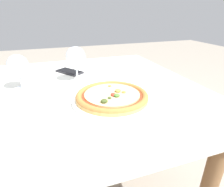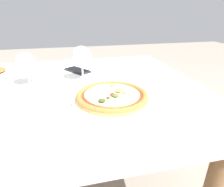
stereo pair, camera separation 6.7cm
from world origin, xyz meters
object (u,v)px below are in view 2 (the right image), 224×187
pizza_plate (112,97)px  dining_table (67,106)px  wine_glass_far_right (82,56)px  cell_phone (77,70)px  wine_glass_far_left (26,63)px

pizza_plate → dining_table: bearing=136.1°
pizza_plate → wine_glass_far_right: (-0.09, 0.25, 0.10)m
cell_phone → wine_glass_far_right: bearing=-82.7°
pizza_plate → cell_phone: 0.41m
dining_table → wine_glass_far_left: 0.25m
wine_glass_far_right → cell_phone: size_ratio=1.02×
dining_table → wine_glass_far_left: wine_glass_far_left is taller
wine_glass_far_right → cell_phone: wine_glass_far_right is taller
wine_glass_far_left → cell_phone: wine_glass_far_left is taller
wine_glass_far_left → wine_glass_far_right: size_ratio=0.90×
wine_glass_far_left → wine_glass_far_right: bearing=3.5°
wine_glass_far_left → wine_glass_far_right: wine_glass_far_right is taller
wine_glass_far_left → wine_glass_far_right: 0.24m
dining_table → wine_glass_far_right: (0.08, 0.08, 0.20)m
pizza_plate → wine_glass_far_right: 0.28m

